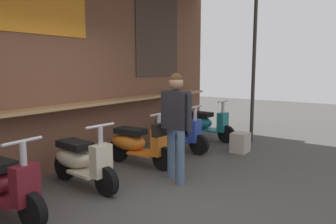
{
  "coord_description": "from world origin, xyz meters",
  "views": [
    {
      "loc": [
        -2.96,
        -2.55,
        1.73
      ],
      "look_at": [
        1.94,
        0.93,
        0.88
      ],
      "focal_mm": 34.01,
      "sensor_mm": 36.0,
      "label": 1
    }
  ],
  "objects_px": {
    "scooter_maroon": "(0,183)",
    "scooter_teal": "(205,123)",
    "scooter_blue": "(175,132)",
    "merchandise_crate": "(240,142)",
    "scooter_cream": "(80,160)",
    "shopper_with_handbag": "(175,116)",
    "scooter_orange": "(136,144)"
  },
  "relations": [
    {
      "from": "scooter_maroon",
      "to": "scooter_blue",
      "type": "relative_size",
      "value": 1.0
    },
    {
      "from": "shopper_with_handbag",
      "to": "merchandise_crate",
      "type": "height_order",
      "value": "shopper_with_handbag"
    },
    {
      "from": "scooter_cream",
      "to": "merchandise_crate",
      "type": "height_order",
      "value": "scooter_cream"
    },
    {
      "from": "scooter_maroon",
      "to": "scooter_blue",
      "type": "bearing_deg",
      "value": 86.95
    },
    {
      "from": "scooter_cream",
      "to": "scooter_teal",
      "type": "bearing_deg",
      "value": 94.06
    },
    {
      "from": "scooter_cream",
      "to": "shopper_with_handbag",
      "type": "height_order",
      "value": "shopper_with_handbag"
    },
    {
      "from": "scooter_orange",
      "to": "merchandise_crate",
      "type": "distance_m",
      "value": 2.22
    },
    {
      "from": "scooter_cream",
      "to": "shopper_with_handbag",
      "type": "distance_m",
      "value": 1.53
    },
    {
      "from": "scooter_maroon",
      "to": "scooter_orange",
      "type": "distance_m",
      "value": 2.38
    },
    {
      "from": "merchandise_crate",
      "to": "scooter_teal",
      "type": "bearing_deg",
      "value": 61.82
    },
    {
      "from": "scooter_cream",
      "to": "scooter_blue",
      "type": "bearing_deg",
      "value": 94.06
    },
    {
      "from": "scooter_orange",
      "to": "scooter_teal",
      "type": "xyz_separation_m",
      "value": [
        2.51,
        -0.0,
        0.0
      ]
    },
    {
      "from": "scooter_orange",
      "to": "scooter_cream",
      "type": "bearing_deg",
      "value": -93.38
    },
    {
      "from": "scooter_maroon",
      "to": "scooter_teal",
      "type": "distance_m",
      "value": 4.89
    },
    {
      "from": "scooter_orange",
      "to": "scooter_teal",
      "type": "relative_size",
      "value": 1.0
    },
    {
      "from": "scooter_blue",
      "to": "scooter_teal",
      "type": "xyz_separation_m",
      "value": [
        1.29,
        -0.0,
        0.0
      ]
    },
    {
      "from": "scooter_cream",
      "to": "merchandise_crate",
      "type": "distance_m",
      "value": 3.33
    },
    {
      "from": "shopper_with_handbag",
      "to": "merchandise_crate",
      "type": "relative_size",
      "value": 4.07
    },
    {
      "from": "scooter_orange",
      "to": "merchandise_crate",
      "type": "bearing_deg",
      "value": 54.9
    },
    {
      "from": "shopper_with_handbag",
      "to": "scooter_cream",
      "type": "bearing_deg",
      "value": -40.98
    },
    {
      "from": "scooter_blue",
      "to": "merchandise_crate",
      "type": "height_order",
      "value": "scooter_blue"
    },
    {
      "from": "scooter_blue",
      "to": "scooter_cream",
      "type": "bearing_deg",
      "value": -89.65
    },
    {
      "from": "scooter_cream",
      "to": "merchandise_crate",
      "type": "bearing_deg",
      "value": 73.57
    },
    {
      "from": "shopper_with_handbag",
      "to": "scooter_blue",
      "type": "bearing_deg",
      "value": -141.53
    },
    {
      "from": "scooter_blue",
      "to": "scooter_teal",
      "type": "relative_size",
      "value": 1.0
    },
    {
      "from": "scooter_blue",
      "to": "merchandise_crate",
      "type": "relative_size",
      "value": 3.48
    },
    {
      "from": "merchandise_crate",
      "to": "scooter_blue",
      "type": "bearing_deg",
      "value": 119.59
    },
    {
      "from": "scooter_maroon",
      "to": "scooter_blue",
      "type": "xyz_separation_m",
      "value": [
        3.61,
        0.0,
        0.0
      ]
    },
    {
      "from": "scooter_blue",
      "to": "shopper_with_handbag",
      "type": "height_order",
      "value": "shopper_with_handbag"
    },
    {
      "from": "scooter_maroon",
      "to": "merchandise_crate",
      "type": "xyz_separation_m",
      "value": [
        4.27,
        -1.17,
        -0.19
      ]
    },
    {
      "from": "scooter_maroon",
      "to": "scooter_blue",
      "type": "height_order",
      "value": "same"
    },
    {
      "from": "scooter_teal",
      "to": "merchandise_crate",
      "type": "distance_m",
      "value": 1.34
    }
  ]
}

